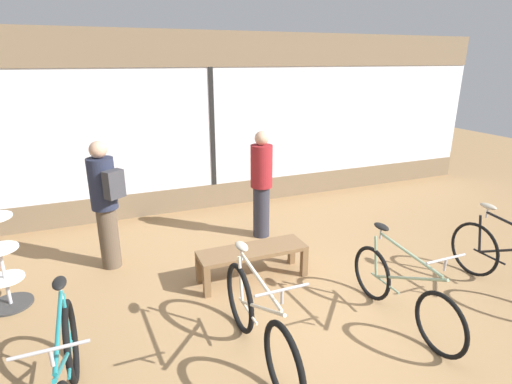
# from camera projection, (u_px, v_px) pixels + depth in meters

# --- Properties ---
(ground_plane) EXTENTS (24.00, 24.00, 0.00)m
(ground_plane) POSITION_uv_depth(u_px,v_px,m) (311.00, 315.00, 4.48)
(ground_plane) COLOR #99754C
(shop_back_wall) EXTENTS (12.00, 0.08, 3.20)m
(shop_back_wall) POSITION_uv_depth(u_px,v_px,m) (212.00, 122.00, 7.28)
(shop_back_wall) COLOR #7A664C
(shop_back_wall) RESTS_ON ground_plane
(bicycle_far_left) EXTENTS (0.46, 1.78, 1.05)m
(bicycle_far_left) POSITION_uv_depth(u_px,v_px,m) (68.00, 379.00, 3.06)
(bicycle_far_left) COLOR black
(bicycle_far_left) RESTS_ON ground_plane
(bicycle_left) EXTENTS (0.46, 1.78, 1.05)m
(bicycle_left) POSITION_uv_depth(u_px,v_px,m) (258.00, 324.00, 3.69)
(bicycle_left) COLOR black
(bicycle_left) RESTS_ON ground_plane
(bicycle_right) EXTENTS (0.46, 1.68, 1.01)m
(bicycle_right) POSITION_uv_depth(u_px,v_px,m) (402.00, 291.00, 4.26)
(bicycle_right) COLOR black
(bicycle_right) RESTS_ON ground_plane
(bicycle_far_right) EXTENTS (0.46, 1.70, 1.04)m
(bicycle_far_right) POSITION_uv_depth(u_px,v_px,m) (508.00, 263.00, 4.80)
(bicycle_far_right) COLOR black
(bicycle_far_right) RESTS_ON ground_plane
(accessory_rack) EXTENTS (0.48, 0.48, 1.58)m
(accessory_rack) POSITION_uv_depth(u_px,v_px,m) (0.00, 255.00, 4.45)
(accessory_rack) COLOR #333333
(accessory_rack) RESTS_ON ground_plane
(display_bench) EXTENTS (1.40, 0.44, 0.43)m
(display_bench) POSITION_uv_depth(u_px,v_px,m) (252.00, 254.00, 5.12)
(display_bench) COLOR brown
(display_bench) RESTS_ON ground_plane
(customer_near_rack) EXTENTS (0.41, 0.41, 1.71)m
(customer_near_rack) POSITION_uv_depth(u_px,v_px,m) (261.00, 183.00, 6.22)
(customer_near_rack) COLOR #2D2D38
(customer_near_rack) RESTS_ON ground_plane
(customer_by_window) EXTENTS (0.51, 0.56, 1.75)m
(customer_by_window) POSITION_uv_depth(u_px,v_px,m) (105.00, 202.00, 5.24)
(customer_by_window) COLOR brown
(customer_by_window) RESTS_ON ground_plane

